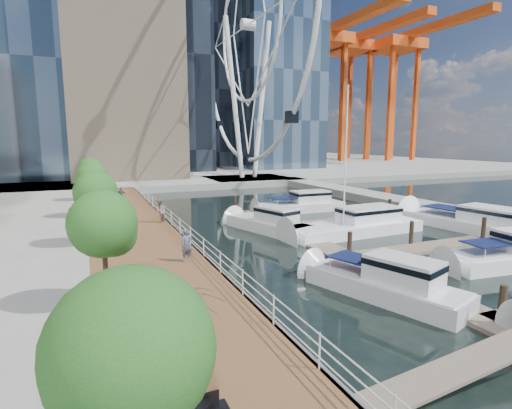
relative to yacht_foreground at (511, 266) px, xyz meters
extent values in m
plane|color=black|center=(-11.24, -3.21, 0.00)|extent=(520.00, 520.00, 0.00)
cube|color=brown|center=(-20.24, 11.79, 0.50)|extent=(6.00, 60.00, 1.00)
cube|color=#595954|center=(-17.24, 11.79, 0.50)|extent=(0.25, 60.00, 1.00)
cube|color=gray|center=(-11.24, 98.79, 0.50)|extent=(200.00, 114.00, 1.00)
cube|color=gray|center=(8.76, 16.79, 0.50)|extent=(4.00, 60.00, 1.00)
cube|color=gray|center=(2.76, 48.79, 0.50)|extent=(14.00, 12.00, 1.00)
cube|color=#6D6051|center=(-8.24, 6.79, 0.10)|extent=(2.00, 32.00, 0.20)
cube|color=#6D6051|center=(-2.24, 4.79, 0.10)|extent=(12.00, 2.00, 0.20)
cube|color=#6D6051|center=(-2.24, 14.79, 0.10)|extent=(12.00, 2.00, 0.20)
cylinder|color=white|center=(0.26, 48.79, 14.00)|extent=(0.80, 0.80, 26.00)
cylinder|color=white|center=(5.26, 48.79, 14.00)|extent=(0.80, 0.80, 26.00)
torus|color=white|center=(2.76, 48.79, 26.00)|extent=(0.70, 44.70, 44.70)
sphere|color=#265B1E|center=(-22.64, -9.21, 4.30)|extent=(2.60, 2.60, 2.60)
cylinder|color=#3F2B1C|center=(-22.64, 0.79, 2.20)|extent=(0.20, 0.20, 2.40)
sphere|color=#265B1E|center=(-22.64, 0.79, 4.30)|extent=(2.60, 2.60, 2.60)
cylinder|color=#3F2B1C|center=(-22.64, 10.79, 2.20)|extent=(0.20, 0.20, 2.40)
sphere|color=#265B1E|center=(-22.64, 10.79, 4.30)|extent=(2.60, 2.60, 2.60)
cylinder|color=#3F2B1C|center=(-22.64, 20.79, 2.20)|extent=(0.20, 0.20, 2.40)
sphere|color=#265B1E|center=(-22.64, 20.79, 4.30)|extent=(2.60, 2.60, 2.60)
cylinder|color=#3F2B1C|center=(-22.64, 30.79, 2.20)|extent=(0.20, 0.20, 2.40)
sphere|color=#265B1E|center=(-22.64, 30.79, 4.30)|extent=(2.60, 2.60, 2.60)
imported|color=#474D5E|center=(-18.38, 5.36, 1.89)|extent=(0.73, 0.57, 1.77)
imported|color=#8A6A5F|center=(-17.97, 16.28, 1.92)|extent=(1.08, 1.13, 1.84)
imported|color=#373C45|center=(-19.88, 27.99, 1.81)|extent=(0.97, 0.46, 1.61)
imported|color=#0F3721|center=(-21.15, -4.89, 2.27)|extent=(3.20, 3.25, 2.54)
imported|color=#0E3617|center=(-22.32, -5.82, 2.25)|extent=(3.59, 3.62, 2.51)
camera|label=1|loc=(-23.11, -15.13, 7.46)|focal=28.00mm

